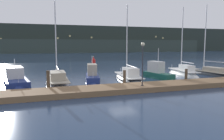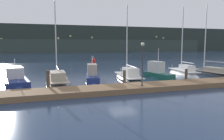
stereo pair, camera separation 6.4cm
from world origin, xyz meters
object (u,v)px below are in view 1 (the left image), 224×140
dock_lamppost (143,57)px  motorboat_berth_6 (158,75)px  motorboat_berth_2 (16,81)px  channel_buoy (94,62)px  motorboat_berth_4 (92,79)px  sailboat_berth_5 (128,79)px  sailboat_berth_8 (208,74)px  sailboat_berth_7 (183,74)px  sailboat_berth_3 (57,82)px

dock_lamppost → motorboat_berth_6: bearing=49.9°
motorboat_berth_2 → channel_buoy: 19.50m
motorboat_berth_6 → dock_lamppost: size_ratio=1.32×
motorboat_berth_6 → motorboat_berth_4: bearing=177.7°
sailboat_berth_5 → motorboat_berth_6: 3.82m
sailboat_berth_5 → motorboat_berth_2: bearing=172.1°
sailboat_berth_8 → dock_lamppost: (-12.99, -6.65, 2.87)m
sailboat_berth_7 → dock_lamppost: 11.79m
channel_buoy → sailboat_berth_7: bearing=-63.3°
channel_buoy → motorboat_berth_4: bearing=-103.9°
motorboat_berth_4 → sailboat_berth_5: sailboat_berth_5 is taller
channel_buoy → sailboat_berth_3: bearing=-114.7°
sailboat_berth_7 → channel_buoy: size_ratio=5.15×
sailboat_berth_8 → dock_lamppost: sailboat_berth_8 is taller
motorboat_berth_2 → sailboat_berth_5: 12.06m
motorboat_berth_6 → sailboat_berth_8: (8.07, 0.82, -0.25)m
sailboat_berth_7 → sailboat_berth_8: size_ratio=0.96×
sailboat_berth_7 → channel_buoy: 17.98m
motorboat_berth_6 → dock_lamppost: 8.06m
sailboat_berth_8 → channel_buoy: (-11.87, 16.20, 0.58)m
sailboat_berth_3 → channel_buoy: sailboat_berth_3 is taller
motorboat_berth_4 → dock_lamppost: 7.35m
motorboat_berth_6 → sailboat_berth_8: bearing=5.8°
sailboat_berth_5 → sailboat_berth_3: bearing=-179.8°
motorboat_berth_2 → channel_buoy: motorboat_berth_2 is taller
motorboat_berth_6 → dock_lamppost: dock_lamppost is taller
motorboat_berth_4 → dock_lamppost: size_ratio=1.34×
sailboat_berth_8 → channel_buoy: sailboat_berth_8 is taller
motorboat_berth_2 → sailboat_berth_7: bearing=-1.9°
sailboat_berth_3 → sailboat_berth_7: bearing=3.7°
channel_buoy → motorboat_berth_2: bearing=-127.9°
motorboat_berth_2 → sailboat_berth_3: bearing=-22.3°
sailboat_berth_3 → motorboat_berth_4: size_ratio=2.02×
motorboat_berth_2 → sailboat_berth_5: bearing=-7.9°
motorboat_berth_4 → sailboat_berth_8: sailboat_berth_8 is taller
sailboat_berth_8 → motorboat_berth_2: bearing=178.1°
motorboat_berth_2 → sailboat_berth_3: sailboat_berth_3 is taller
sailboat_berth_3 → sailboat_berth_8: 19.74m
motorboat_berth_2 → sailboat_berth_8: bearing=-1.9°
motorboat_berth_2 → sailboat_berth_8: sailboat_berth_8 is taller
motorboat_berth_6 → sailboat_berth_7: size_ratio=0.52×
motorboat_berth_2 → motorboat_berth_4: (7.84, -1.31, 0.03)m
motorboat_berth_6 → sailboat_berth_5: bearing=-179.5°
motorboat_berth_2 → sailboat_berth_5: (11.95, -1.66, -0.12)m
sailboat_berth_5 → channel_buoy: bearing=89.9°
motorboat_berth_2 → motorboat_berth_6: (15.76, -1.63, 0.08)m
sailboat_berth_8 → sailboat_berth_3: bearing=-177.5°
sailboat_berth_5 → sailboat_berth_7: size_ratio=0.96×
motorboat_berth_2 → dock_lamppost: size_ratio=1.93×
motorboat_berth_6 → channel_buoy: bearing=102.6°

